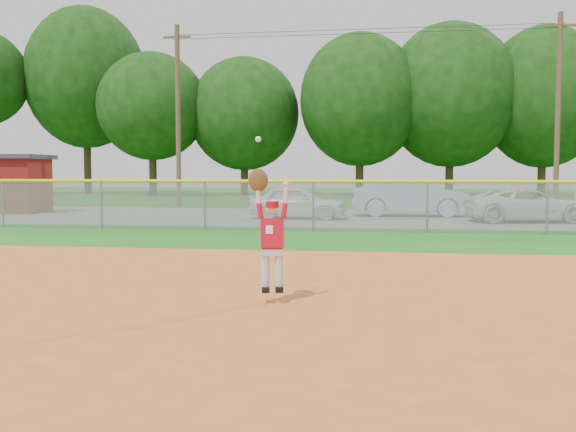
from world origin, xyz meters
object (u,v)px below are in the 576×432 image
at_px(car_blue, 411,197).
at_px(car_white_b, 528,205).
at_px(ballplayer, 270,231).
at_px(utility_shed, 8,183).
at_px(car_white_a, 298,202).

bearing_deg(car_blue, car_white_b, -123.38).
distance_m(car_white_b, ballplayer, 16.30).
distance_m(car_white_b, utility_shed, 21.02).
bearing_deg(utility_shed, ballplayer, -50.04).
xyz_separation_m(car_blue, ballplayer, (-2.69, -17.35, 0.21)).
xyz_separation_m(car_white_a, ballplayer, (1.57, -15.34, 0.36)).
xyz_separation_m(car_white_b, ballplayer, (-6.58, -14.91, 0.38)).
height_order(car_white_a, car_blue, car_blue).
bearing_deg(utility_shed, car_blue, 0.87).
bearing_deg(car_white_b, car_blue, 48.75).
distance_m(car_white_a, car_white_b, 8.16).
height_order(utility_shed, ballplayer, utility_shed).
distance_m(car_white_a, ballplayer, 15.43).
bearing_deg(car_white_a, car_white_b, -89.14).
bearing_deg(ballplayer, car_blue, 81.19).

